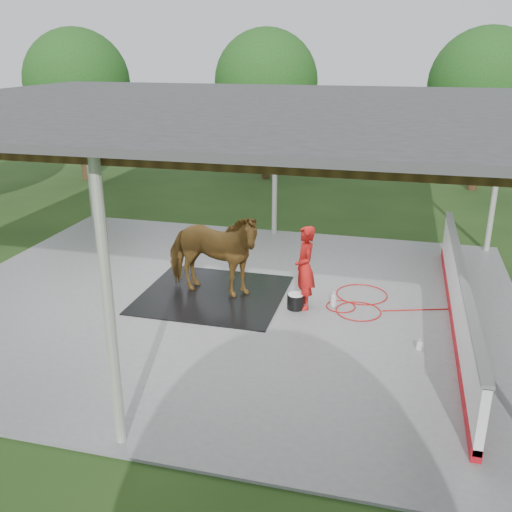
% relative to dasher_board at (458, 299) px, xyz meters
% --- Properties ---
extents(ground, '(100.00, 100.00, 0.00)m').
position_rel_dasher_board_xyz_m(ground, '(-4.60, 0.00, -0.59)').
color(ground, '#1E3814').
extents(concrete_slab, '(12.00, 10.00, 0.05)m').
position_rel_dasher_board_xyz_m(concrete_slab, '(-4.60, 0.00, -0.57)').
color(concrete_slab, slate).
rests_on(concrete_slab, ground).
extents(pavilion_structure, '(12.60, 10.60, 4.05)m').
position_rel_dasher_board_xyz_m(pavilion_structure, '(-4.60, -0.00, 3.37)').
color(pavilion_structure, beige).
rests_on(pavilion_structure, ground).
extents(dasher_board, '(0.16, 8.00, 1.15)m').
position_rel_dasher_board_xyz_m(dasher_board, '(0.00, 0.00, 0.00)').
color(dasher_board, '#A90E17').
rests_on(dasher_board, concrete_slab).
extents(tree_belt, '(28.00, 28.00, 5.80)m').
position_rel_dasher_board_xyz_m(tree_belt, '(-4.30, 0.90, 3.20)').
color(tree_belt, '#382314').
rests_on(tree_belt, ground).
extents(rubber_mat, '(2.98, 2.79, 0.02)m').
position_rel_dasher_board_xyz_m(rubber_mat, '(-4.93, 0.18, -0.53)').
color(rubber_mat, black).
rests_on(rubber_mat, concrete_slab).
extents(horse, '(2.28, 1.19, 1.86)m').
position_rel_dasher_board_xyz_m(horse, '(-4.93, 0.18, 0.41)').
color(horse, brown).
rests_on(horse, rubber_mat).
extents(handler, '(0.61, 0.73, 1.72)m').
position_rel_dasher_board_xyz_m(handler, '(-2.94, 0.08, 0.32)').
color(handler, red).
rests_on(handler, concrete_slab).
extents(wash_bucket, '(0.34, 0.34, 0.32)m').
position_rel_dasher_board_xyz_m(wash_bucket, '(-3.09, -0.04, -0.38)').
color(wash_bucket, black).
rests_on(wash_bucket, concrete_slab).
extents(soap_bottle_a, '(0.19, 0.19, 0.34)m').
position_rel_dasher_board_xyz_m(soap_bottle_a, '(-2.36, 0.24, -0.37)').
color(soap_bottle_a, silver).
rests_on(soap_bottle_a, concrete_slab).
extents(soap_bottle_b, '(0.11, 0.11, 0.19)m').
position_rel_dasher_board_xyz_m(soap_bottle_b, '(-0.67, -1.14, -0.45)').
color(soap_bottle_b, '#338CD8').
rests_on(soap_bottle_b, concrete_slab).
extents(hose_coil, '(2.52, 1.87, 0.02)m').
position_rel_dasher_board_xyz_m(hose_coil, '(-1.87, 0.58, -0.53)').
color(hose_coil, '#AB0E0C').
rests_on(hose_coil, concrete_slab).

